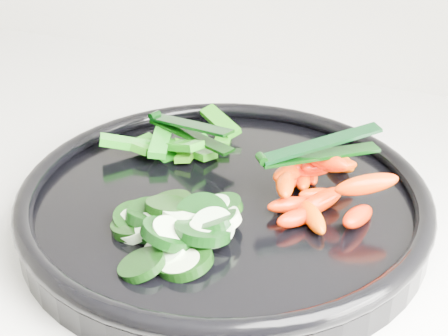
% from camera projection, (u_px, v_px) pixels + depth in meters
% --- Properties ---
extents(veggie_tray, '(0.48, 0.48, 0.04)m').
position_uv_depth(veggie_tray, '(224.00, 201.00, 0.57)').
color(veggie_tray, black).
rests_on(veggie_tray, counter).
extents(cucumber_pile, '(0.13, 0.14, 0.04)m').
position_uv_depth(cucumber_pile, '(173.00, 226.00, 0.52)').
color(cucumber_pile, black).
rests_on(cucumber_pile, veggie_tray).
extents(carrot_pile, '(0.12, 0.16, 0.06)m').
position_uv_depth(carrot_pile, '(318.00, 183.00, 0.56)').
color(carrot_pile, '#EE1D00').
rests_on(carrot_pile, veggie_tray).
extents(pepper_pile, '(0.12, 0.13, 0.04)m').
position_uv_depth(pepper_pile, '(178.00, 144.00, 0.65)').
color(pepper_pile, '#246A0A').
rests_on(pepper_pile, veggie_tray).
extents(tong_carrot, '(0.10, 0.08, 0.02)m').
position_uv_depth(tong_carrot, '(317.00, 150.00, 0.55)').
color(tong_carrot, black).
rests_on(tong_carrot, carrot_pile).
extents(tong_pepper, '(0.11, 0.05, 0.02)m').
position_uv_depth(tong_pepper, '(188.00, 129.00, 0.64)').
color(tong_pepper, black).
rests_on(tong_pepper, pepper_pile).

